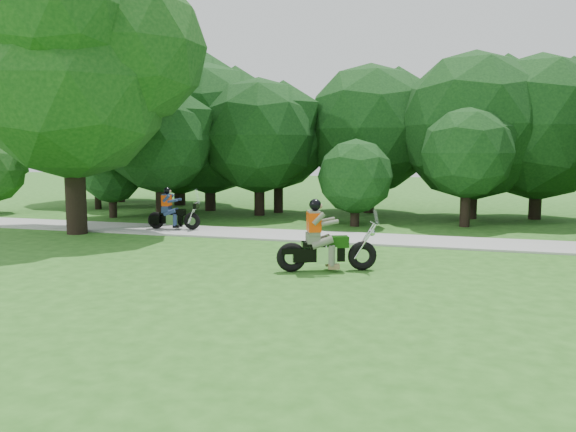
# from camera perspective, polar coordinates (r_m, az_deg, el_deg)

# --- Properties ---
(ground) EXTENTS (100.00, 100.00, 0.00)m
(ground) POSITION_cam_1_polar(r_m,az_deg,el_deg) (10.08, 6.16, -9.60)
(ground) COLOR #265919
(ground) RESTS_ON ground
(walkway) EXTENTS (60.00, 2.20, 0.06)m
(walkway) POSITION_cam_1_polar(r_m,az_deg,el_deg) (17.82, 10.80, -2.41)
(walkway) COLOR #9B9B96
(walkway) RESTS_ON ground
(tree_line) EXTENTS (40.39, 12.17, 7.84)m
(tree_line) POSITION_cam_1_polar(r_m,az_deg,el_deg) (24.36, 11.67, 8.54)
(tree_line) COLOR black
(tree_line) RESTS_ON ground
(big_tree_west) EXTENTS (8.64, 6.56, 9.96)m
(big_tree_west) POSITION_cam_1_polar(r_m,az_deg,el_deg) (20.65, -20.77, 14.47)
(big_tree_west) COLOR black
(big_tree_west) RESTS_ON ground
(chopper_motorcycle) EXTENTS (2.31, 1.29, 1.71)m
(chopper_motorcycle) POSITION_cam_1_polar(r_m,az_deg,el_deg) (13.11, 3.49, -2.93)
(chopper_motorcycle) COLOR black
(chopper_motorcycle) RESTS_ON ground
(touring_motorcycle) EXTENTS (1.94, 0.70, 1.47)m
(touring_motorcycle) POSITION_cam_1_polar(r_m,az_deg,el_deg) (20.05, -11.85, 0.21)
(touring_motorcycle) COLOR black
(touring_motorcycle) RESTS_ON walkway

